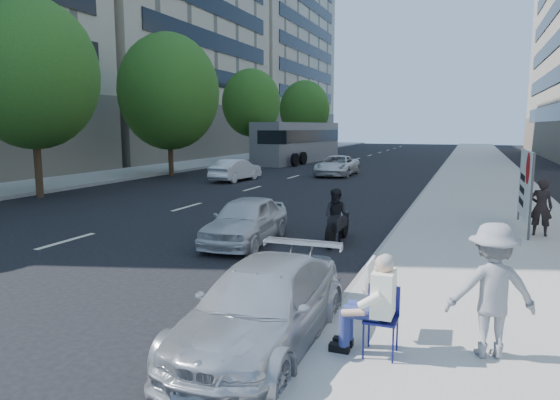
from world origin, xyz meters
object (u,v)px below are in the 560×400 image
at_px(bus, 299,143).
at_px(white_sedan_mid, 236,170).
at_px(white_sedan_far, 337,166).
at_px(protest_banner, 525,184).
at_px(white_sedan_near, 246,220).
at_px(parked_sedan, 262,307).
at_px(motorcycle, 337,219).
at_px(seated_protester, 373,298).
at_px(pedestrian_woman, 541,207).
at_px(jogger, 492,290).

bearing_deg(bus, white_sedan_mid, -78.18).
bearing_deg(white_sedan_far, protest_banner, -58.01).
distance_m(protest_banner, white_sedan_near, 7.78).
bearing_deg(parked_sedan, motorcycle, 94.38).
relative_size(seated_protester, white_sedan_far, 0.30).
distance_m(seated_protester, protest_banner, 9.55).
distance_m(seated_protester, pedestrian_woman, 8.89).
height_order(parked_sedan, white_sedan_far, white_sedan_far).
bearing_deg(jogger, parked_sedan, -5.73).
height_order(parked_sedan, white_sedan_mid, white_sedan_mid).
height_order(seated_protester, white_sedan_far, seated_protester).
height_order(pedestrian_woman, motorcycle, pedestrian_woman).
relative_size(pedestrian_woman, motorcycle, 0.74).
relative_size(motorcycle, bus, 0.17).
relative_size(protest_banner, parked_sedan, 0.78).
height_order(white_sedan_near, motorcycle, motorcycle).
distance_m(protest_banner, bus, 28.88).
bearing_deg(white_sedan_mid, bus, -78.64).
height_order(pedestrian_woman, protest_banner, protest_banner).
xyz_separation_m(parked_sedan, white_sedan_near, (-2.79, 5.50, 0.03)).
xyz_separation_m(white_sedan_near, white_sedan_far, (-2.28, 18.24, 0.01)).
bearing_deg(motorcycle, white_sedan_mid, 124.99).
bearing_deg(white_sedan_mid, motorcycle, 131.48).
xyz_separation_m(seated_protester, parked_sedan, (-1.49, -0.04, -0.31)).
distance_m(seated_protester, white_sedan_near, 6.95).
height_order(white_sedan_mid, bus, bus).
xyz_separation_m(motorcycle, bus, (-10.46, 27.59, 1.00)).
bearing_deg(pedestrian_woman, white_sedan_mid, -27.54).
bearing_deg(jogger, pedestrian_woman, -115.92).
bearing_deg(white_sedan_mid, white_sedan_near, 122.80).
height_order(white_sedan_near, bus, bus).
bearing_deg(white_sedan_far, bus, 120.44).
relative_size(white_sedan_mid, bus, 0.30).
distance_m(pedestrian_woman, white_sedan_near, 7.71).
bearing_deg(protest_banner, bus, 121.35).
height_order(seated_protester, white_sedan_mid, seated_protester).
xyz_separation_m(white_sedan_far, bus, (-5.97, 10.16, 1.02)).
bearing_deg(jogger, white_sedan_mid, -71.45).
distance_m(seated_protester, parked_sedan, 1.52).
distance_m(white_sedan_far, bus, 11.83).
relative_size(white_sedan_far, bus, 0.36).
bearing_deg(seated_protester, bus, 110.31).
height_order(jogger, white_sedan_mid, jogger).
bearing_deg(bus, seated_protester, -63.36).
height_order(jogger, protest_banner, protest_banner).
xyz_separation_m(white_sedan_near, motorcycle, (2.21, 0.81, 0.04)).
height_order(pedestrian_woman, white_sedan_far, pedestrian_woman).
bearing_deg(white_sedan_far, parked_sedan, -77.93).
bearing_deg(protest_banner, jogger, -97.24).
relative_size(seated_protester, parked_sedan, 0.33).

